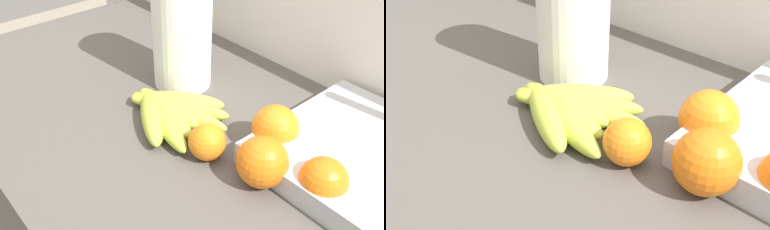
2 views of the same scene
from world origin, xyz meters
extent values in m
cube|color=silver|center=(0.00, 0.35, 0.65)|extent=(1.84, 0.06, 1.30)
ellipsoid|color=#B0C33F|center=(-0.13, -0.04, 0.92)|extent=(0.18, 0.13, 0.04)
ellipsoid|color=#B5CA3F|center=(-0.12, -0.03, 0.92)|extent=(0.22, 0.10, 0.04)
ellipsoid|color=#BBC43F|center=(-0.13, -0.02, 0.92)|extent=(0.18, 0.06, 0.04)
ellipsoid|color=#ADC33F|center=(-0.13, -0.01, 0.92)|extent=(0.16, 0.06, 0.04)
ellipsoid|color=#ACBD3F|center=(-0.12, 0.01, 0.92)|extent=(0.22, 0.10, 0.04)
ellipsoid|color=#B9CE3F|center=(-0.13, 0.02, 0.92)|extent=(0.20, 0.13, 0.04)
ellipsoid|color=#BCC83F|center=(-0.14, 0.02, 0.92)|extent=(0.16, 0.15, 0.04)
sphere|color=orange|center=(0.00, -0.02, 0.93)|extent=(0.06, 0.06, 0.06)
sphere|color=orange|center=(0.10, 0.00, 0.94)|extent=(0.08, 0.08, 0.08)
sphere|color=orange|center=(0.18, 0.04, 0.94)|extent=(0.07, 0.07, 0.07)
sphere|color=orange|center=(0.06, 0.08, 0.94)|extent=(0.08, 0.08, 0.08)
cylinder|color=white|center=(-0.22, 0.10, 1.05)|extent=(0.12, 0.12, 0.29)
cylinder|color=gray|center=(-0.22, 0.10, 1.06)|extent=(0.02, 0.02, 0.32)
camera|label=1|loc=(0.40, -0.40, 1.39)|focal=39.86mm
camera|label=2|loc=(0.27, -0.40, 1.29)|focal=41.86mm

